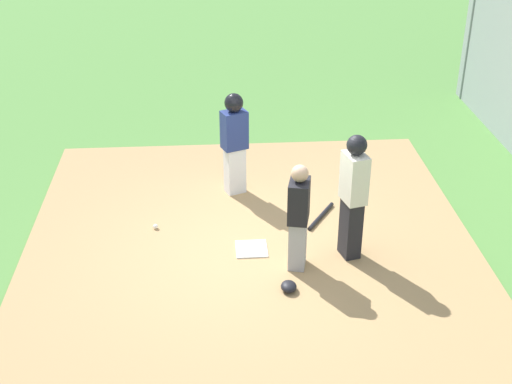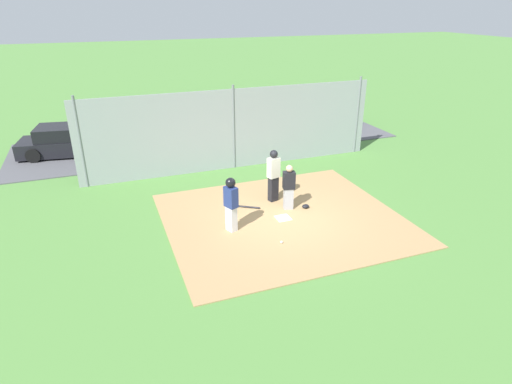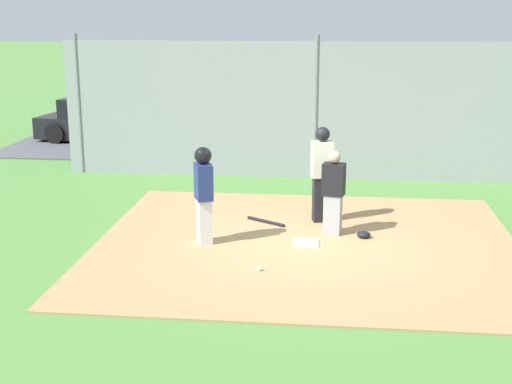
{
  "view_description": "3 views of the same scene",
  "coord_description": "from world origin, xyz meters",
  "px_view_note": "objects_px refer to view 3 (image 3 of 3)",
  "views": [
    {
      "loc": [
        -8.24,
        0.51,
        5.41
      ],
      "look_at": [
        0.19,
        -0.08,
        0.85
      ],
      "focal_mm": 49.04,
      "sensor_mm": 36.0,
      "label": 1
    },
    {
      "loc": [
        5.0,
        10.91,
        6.27
      ],
      "look_at": [
        0.74,
        -0.45,
        0.86
      ],
      "focal_mm": 30.13,
      "sensor_mm": 36.0,
      "label": 2
    },
    {
      "loc": [
        -0.4,
        11.51,
        3.96
      ],
      "look_at": [
        0.91,
        -0.41,
        0.81
      ],
      "focal_mm": 49.58,
      "sensor_mm": 36.0,
      "label": 3
    }
  ],
  "objects_px": {
    "runner": "(204,189)",
    "umpire": "(322,172)",
    "home_plate": "(306,243)",
    "catcher_mask": "(364,235)",
    "baseball": "(260,269)",
    "parked_car_dark": "(108,121)",
    "catcher": "(333,192)",
    "parked_car_silver": "(314,129)",
    "baseball_bat": "(266,221)"
  },
  "relations": [
    {
      "from": "umpire",
      "to": "baseball",
      "type": "bearing_deg",
      "value": -32.33
    },
    {
      "from": "home_plate",
      "to": "catcher",
      "type": "distance_m",
      "value": 1.06
    },
    {
      "from": "catcher",
      "to": "baseball",
      "type": "distance_m",
      "value": 2.37
    },
    {
      "from": "runner",
      "to": "parked_car_dark",
      "type": "distance_m",
      "value": 10.25
    },
    {
      "from": "runner",
      "to": "parked_car_dark",
      "type": "xyz_separation_m",
      "value": [
        4.6,
        -9.15,
        -0.38
      ]
    },
    {
      "from": "home_plate",
      "to": "baseball_bat",
      "type": "xyz_separation_m",
      "value": [
        0.8,
        -1.11,
        0.02
      ]
    },
    {
      "from": "umpire",
      "to": "parked_car_silver",
      "type": "height_order",
      "value": "umpire"
    },
    {
      "from": "runner",
      "to": "home_plate",
      "type": "bearing_deg",
      "value": -17.27
    },
    {
      "from": "home_plate",
      "to": "baseball_bat",
      "type": "relative_size",
      "value": 0.52
    },
    {
      "from": "baseball_bat",
      "to": "catcher_mask",
      "type": "relative_size",
      "value": 3.55
    },
    {
      "from": "home_plate",
      "to": "parked_car_silver",
      "type": "xyz_separation_m",
      "value": [
        0.13,
        -8.26,
        0.57
      ]
    },
    {
      "from": "home_plate",
      "to": "catcher_mask",
      "type": "xyz_separation_m",
      "value": [
        -0.99,
        -0.42,
        0.05
      ]
    },
    {
      "from": "baseball",
      "to": "parked_car_silver",
      "type": "height_order",
      "value": "parked_car_silver"
    },
    {
      "from": "umpire",
      "to": "baseball",
      "type": "distance_m",
      "value": 3.0
    },
    {
      "from": "home_plate",
      "to": "catcher_mask",
      "type": "distance_m",
      "value": 1.08
    },
    {
      "from": "baseball",
      "to": "parked_car_dark",
      "type": "height_order",
      "value": "parked_car_dark"
    },
    {
      "from": "baseball_bat",
      "to": "baseball",
      "type": "height_order",
      "value": "baseball"
    },
    {
      "from": "catcher",
      "to": "runner",
      "type": "xyz_separation_m",
      "value": [
        2.18,
        0.74,
        0.18
      ]
    },
    {
      "from": "umpire",
      "to": "catcher_mask",
      "type": "relative_size",
      "value": 7.51
    },
    {
      "from": "runner",
      "to": "catcher",
      "type": "bearing_deg",
      "value": -3.51
    },
    {
      "from": "home_plate",
      "to": "parked_car_dark",
      "type": "bearing_deg",
      "value": -54.82
    },
    {
      "from": "catcher",
      "to": "parked_car_dark",
      "type": "bearing_deg",
      "value": -128.19
    },
    {
      "from": "runner",
      "to": "catcher_mask",
      "type": "height_order",
      "value": "runner"
    },
    {
      "from": "catcher",
      "to": "catcher_mask",
      "type": "relative_size",
      "value": 6.3
    },
    {
      "from": "baseball",
      "to": "parked_car_silver",
      "type": "distance_m",
      "value": 9.67
    },
    {
      "from": "umpire",
      "to": "baseball",
      "type": "xyz_separation_m",
      "value": [
        0.88,
        2.72,
        -0.92
      ]
    },
    {
      "from": "runner",
      "to": "parked_car_silver",
      "type": "bearing_deg",
      "value": 56.86
    },
    {
      "from": "home_plate",
      "to": "parked_car_dark",
      "type": "height_order",
      "value": "parked_car_dark"
    },
    {
      "from": "runner",
      "to": "umpire",
      "type": "bearing_deg",
      "value": 15.06
    },
    {
      "from": "parked_car_silver",
      "to": "umpire",
      "type": "bearing_deg",
      "value": -84.26
    },
    {
      "from": "catcher",
      "to": "umpire",
      "type": "relative_size",
      "value": 0.84
    },
    {
      "from": "catcher_mask",
      "to": "parked_car_silver",
      "type": "distance_m",
      "value": 7.94
    },
    {
      "from": "umpire",
      "to": "runner",
      "type": "height_order",
      "value": "umpire"
    },
    {
      "from": "baseball",
      "to": "parked_car_dark",
      "type": "bearing_deg",
      "value": -61.29
    },
    {
      "from": "umpire",
      "to": "parked_car_silver",
      "type": "relative_size",
      "value": 0.42
    },
    {
      "from": "home_plate",
      "to": "runner",
      "type": "height_order",
      "value": "runner"
    },
    {
      "from": "home_plate",
      "to": "catcher_mask",
      "type": "bearing_deg",
      "value": -157.21
    },
    {
      "from": "umpire",
      "to": "parked_car_silver",
      "type": "bearing_deg",
      "value": 168.39
    },
    {
      "from": "umpire",
      "to": "parked_car_silver",
      "type": "distance_m",
      "value": 6.94
    },
    {
      "from": "catcher_mask",
      "to": "parked_car_silver",
      "type": "bearing_deg",
      "value": -81.86
    },
    {
      "from": "baseball_bat",
      "to": "parked_car_silver",
      "type": "distance_m",
      "value": 7.21
    },
    {
      "from": "umpire",
      "to": "catcher_mask",
      "type": "height_order",
      "value": "umpire"
    },
    {
      "from": "runner",
      "to": "baseball_bat",
      "type": "distance_m",
      "value": 1.83
    },
    {
      "from": "umpire",
      "to": "baseball",
      "type": "height_order",
      "value": "umpire"
    },
    {
      "from": "home_plate",
      "to": "baseball_bat",
      "type": "bearing_deg",
      "value": -54.01
    },
    {
      "from": "catcher",
      "to": "parked_car_dark",
      "type": "relative_size",
      "value": 0.34
    },
    {
      "from": "home_plate",
      "to": "catcher_mask",
      "type": "relative_size",
      "value": 1.83
    },
    {
      "from": "parked_car_silver",
      "to": "parked_car_dark",
      "type": "xyz_separation_m",
      "value": [
        6.21,
        -0.74,
        0.0
      ]
    },
    {
      "from": "catcher",
      "to": "umpire",
      "type": "bearing_deg",
      "value": -150.62
    },
    {
      "from": "baseball_bat",
      "to": "parked_car_silver",
      "type": "relative_size",
      "value": 0.2
    }
  ]
}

